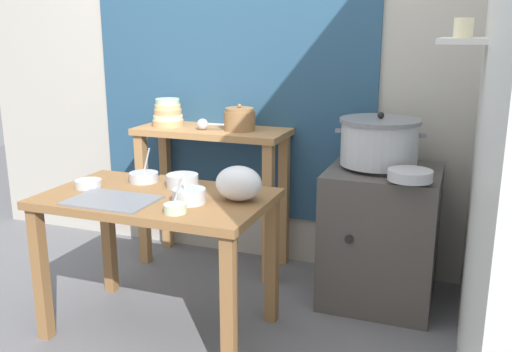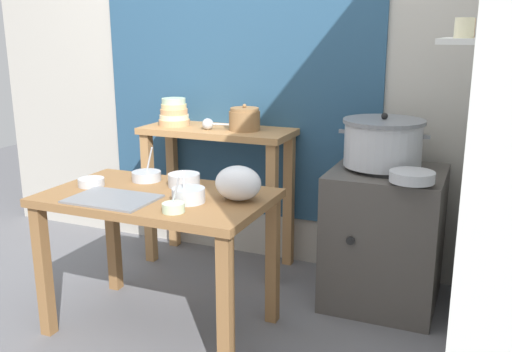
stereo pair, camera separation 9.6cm
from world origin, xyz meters
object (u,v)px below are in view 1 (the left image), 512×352
(bowl_stack_enamel, at_px, (168,114))
(wide_pan, at_px, (410,175))
(prep_bowl_0, at_px, (144,177))
(stove_block, at_px, (381,235))
(prep_bowl_1, at_px, (88,183))
(prep_bowl_2, at_px, (175,208))
(prep_bowl_4, at_px, (189,195))
(back_shelf_table, at_px, (212,163))
(steamer_pot, at_px, (379,142))
(prep_bowl_3, at_px, (182,180))
(prep_table, at_px, (157,216))
(clay_pot, at_px, (239,119))
(plastic_bag, at_px, (239,183))
(serving_tray, at_px, (112,200))
(ladle, at_px, (204,124))

(bowl_stack_enamel, bearing_deg, wide_pan, -13.64)
(bowl_stack_enamel, bearing_deg, prep_bowl_0, -71.78)
(stove_block, height_order, prep_bowl_1, stove_block)
(prep_bowl_2, bearing_deg, prep_bowl_0, 135.10)
(wide_pan, bearing_deg, prep_bowl_0, -167.65)
(bowl_stack_enamel, height_order, prep_bowl_4, bowl_stack_enamel)
(bowl_stack_enamel, relative_size, prep_bowl_4, 1.29)
(back_shelf_table, height_order, prep_bowl_4, back_shelf_table)
(steamer_pot, relative_size, prep_bowl_0, 2.68)
(back_shelf_table, distance_m, prep_bowl_1, 0.93)
(back_shelf_table, distance_m, prep_bowl_0, 0.69)
(steamer_pot, distance_m, prep_bowl_3, 1.08)
(prep_table, xyz_separation_m, back_shelf_table, (-0.11, 0.87, 0.07))
(steamer_pot, relative_size, prep_bowl_1, 3.66)
(stove_block, bearing_deg, prep_bowl_4, -134.02)
(prep_bowl_0, relative_size, prep_bowl_3, 1.12)
(bowl_stack_enamel, height_order, prep_bowl_0, bowl_stack_enamel)
(clay_pot, distance_m, prep_bowl_4, 0.97)
(stove_block, relative_size, plastic_bag, 3.52)
(steamer_pot, height_order, prep_bowl_1, steamer_pot)
(serving_tray, bearing_deg, prep_bowl_3, 60.87)
(prep_table, distance_m, prep_bowl_0, 0.30)
(prep_bowl_0, distance_m, prep_bowl_4, 0.47)
(ladle, relative_size, prep_bowl_2, 1.75)
(wide_pan, xyz_separation_m, prep_bowl_4, (-0.93, -0.54, -0.05))
(wide_pan, bearing_deg, bowl_stack_enamel, 166.36)
(prep_bowl_1, bearing_deg, wide_pan, 17.81)
(serving_tray, height_order, prep_bowl_4, prep_bowl_4)
(wide_pan, bearing_deg, stove_block, 121.23)
(prep_bowl_3, bearing_deg, serving_tray, -119.13)
(stove_block, relative_size, steamer_pot, 1.60)
(serving_tray, bearing_deg, prep_bowl_1, 147.32)
(clay_pot, distance_m, plastic_bag, 0.89)
(prep_table, bearing_deg, ladle, 98.83)
(prep_bowl_4, bearing_deg, bowl_stack_enamel, 123.83)
(bowl_stack_enamel, height_order, plastic_bag, bowl_stack_enamel)
(plastic_bag, bearing_deg, prep_bowl_2, -124.46)
(ladle, relative_size, prep_bowl_1, 2.12)
(serving_tray, relative_size, wide_pan, 1.83)
(prep_bowl_2, bearing_deg, back_shelf_table, 106.76)
(plastic_bag, xyz_separation_m, prep_bowl_2, (-0.19, -0.27, -0.06))
(serving_tray, bearing_deg, clay_pot, 78.26)
(stove_block, distance_m, prep_bowl_4, 1.18)
(wide_pan, bearing_deg, clay_pot, 159.92)
(back_shelf_table, distance_m, prep_bowl_4, 0.99)
(stove_block, relative_size, prep_bowl_3, 4.81)
(back_shelf_table, height_order, plastic_bag, back_shelf_table)
(clay_pot, xyz_separation_m, plastic_bag, (0.33, -0.81, -0.17))
(stove_block, distance_m, bowl_stack_enamel, 1.52)
(prep_table, bearing_deg, prep_bowl_1, -178.68)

